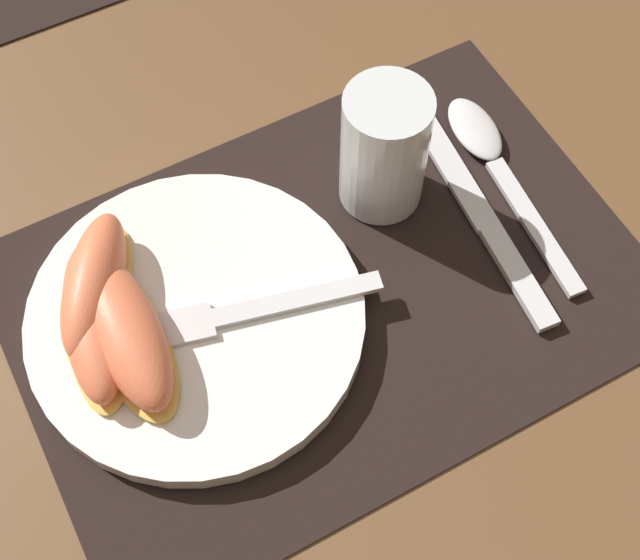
{
  "coord_description": "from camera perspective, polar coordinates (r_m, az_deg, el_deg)",
  "views": [
    {
      "loc": [
        -0.15,
        -0.26,
        0.56
      ],
      "look_at": [
        -0.01,
        -0.0,
        0.02
      ],
      "focal_mm": 50.0,
      "sensor_mm": 36.0,
      "label": 1
    }
  ],
  "objects": [
    {
      "name": "ground_plane",
      "position": [
        0.64,
        0.49,
        -0.63
      ],
      "size": [
        3.0,
        3.0,
        0.0
      ],
      "primitive_type": "plane",
      "color": "brown"
    },
    {
      "name": "citrus_wedge_0",
      "position": [
        0.62,
        -14.2,
        -0.42
      ],
      "size": [
        0.1,
        0.12,
        0.04
      ],
      "color": "#F7C656",
      "rests_on": "plate"
    },
    {
      "name": "fork",
      "position": [
        0.61,
        -6.12,
        -2.35
      ],
      "size": [
        0.19,
        0.06,
        0.0
      ],
      "color": "silver",
      "rests_on": "plate"
    },
    {
      "name": "juice_glass",
      "position": [
        0.64,
        4.1,
        7.99
      ],
      "size": [
        0.06,
        0.06,
        0.1
      ],
      "color": "silver",
      "rests_on": "placemat"
    },
    {
      "name": "plate",
      "position": [
        0.62,
        -7.93,
        -2.48
      ],
      "size": [
        0.23,
        0.23,
        0.02
      ],
      "color": "white",
      "rests_on": "placemat"
    },
    {
      "name": "citrus_wedge_2",
      "position": [
        0.6,
        -12.34,
        -3.21
      ],
      "size": [
        0.05,
        0.13,
        0.04
      ],
      "color": "#F7C656",
      "rests_on": "plate"
    },
    {
      "name": "citrus_wedge_1",
      "position": [
        0.61,
        -14.25,
        -2.66
      ],
      "size": [
        0.07,
        0.13,
        0.03
      ],
      "color": "#F7C656",
      "rests_on": "plate"
    },
    {
      "name": "spoon",
      "position": [
        0.71,
        10.83,
        7.95
      ],
      "size": [
        0.04,
        0.19,
        0.01
      ],
      "color": "silver",
      "rests_on": "placemat"
    },
    {
      "name": "placemat",
      "position": [
        0.64,
        0.49,
        -0.55
      ],
      "size": [
        0.44,
        0.31,
        0.0
      ],
      "color": "black",
      "rests_on": "ground_plane"
    },
    {
      "name": "knife",
      "position": [
        0.68,
        10.12,
        4.35
      ],
      "size": [
        0.04,
        0.22,
        0.01
      ],
      "color": "silver",
      "rests_on": "placemat"
    }
  ]
}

